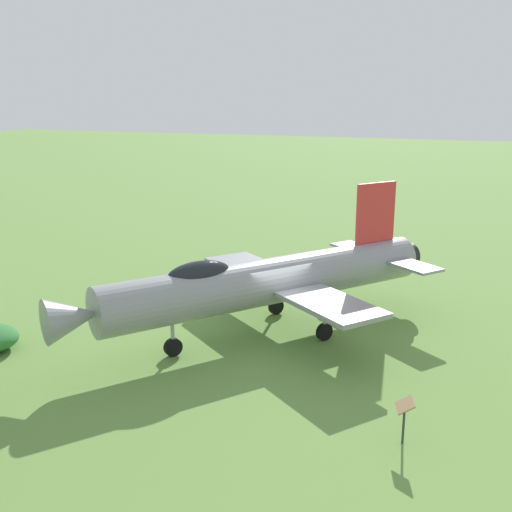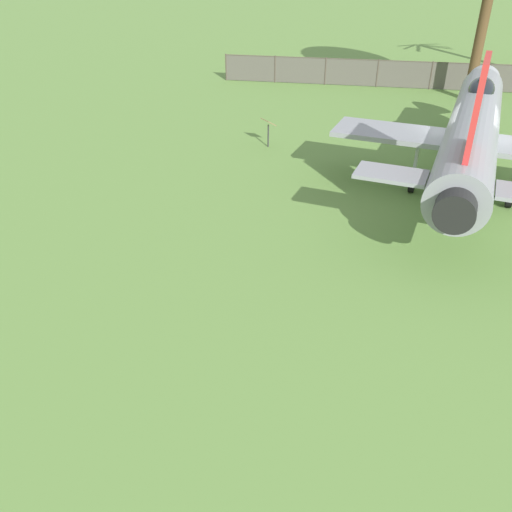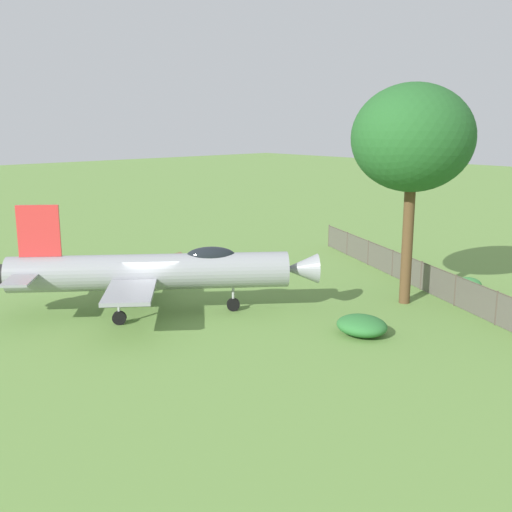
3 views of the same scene
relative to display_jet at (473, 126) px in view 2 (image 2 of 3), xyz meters
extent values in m
plane|color=#668E42|center=(0.30, -0.22, -1.95)|extent=(200.00, 200.00, 0.00)
cylinder|color=gray|center=(0.30, -0.22, -0.04)|extent=(10.84, 8.68, 1.60)
cone|color=gray|center=(-5.12, 3.83, -0.04)|extent=(2.09, 2.05, 1.36)
cylinder|color=black|center=(5.44, -4.07, -0.04)|extent=(1.05, 1.13, 0.96)
ellipsoid|color=black|center=(-1.87, 1.40, 0.64)|extent=(2.30, 2.04, 0.84)
cube|color=red|center=(4.05, -3.03, 1.89)|extent=(1.52, 1.19, 2.26)
cube|color=gray|center=(-0.75, -2.65, -0.24)|extent=(3.66, 3.99, 0.16)
cube|color=gray|center=(3.43, -4.69, 0.12)|extent=(1.96, 2.10, 0.10)
cylinder|color=#A5A8AD|center=(-2.66, 1.99, -0.93)|extent=(0.12, 0.12, 1.46)
cylinder|color=black|center=(-2.66, 1.99, -1.65)|extent=(0.59, 0.50, 0.60)
cylinder|color=#A5A8AD|center=(0.39, -2.16, -0.93)|extent=(0.12, 0.12, 1.46)
cylinder|color=black|center=(0.39, -2.16, -1.65)|extent=(0.59, 0.50, 0.60)
cylinder|color=black|center=(2.19, 0.24, -1.65)|extent=(0.59, 0.50, 0.60)
cylinder|color=brown|center=(-9.58, 6.45, 1.11)|extent=(0.51, 0.51, 6.13)
cylinder|color=#4C4238|center=(-10.92, 8.31, -1.20)|extent=(0.08, 0.08, 1.50)
cylinder|color=#4C4238|center=(-12.15, 5.66, -1.20)|extent=(0.08, 0.08, 1.50)
cylinder|color=#4C4238|center=(-13.38, 3.01, -1.20)|extent=(0.08, 0.08, 1.50)
cylinder|color=#4C4238|center=(-14.61, 0.35, -1.20)|extent=(0.08, 0.08, 1.50)
cylinder|color=#4C4238|center=(-15.84, -2.30, -1.20)|extent=(0.08, 0.08, 1.50)
cylinder|color=#4C4238|center=(-17.07, -4.95, -1.20)|extent=(0.08, 0.08, 1.50)
cylinder|color=#4C4238|center=(-11.53, 6.99, -0.50)|extent=(11.12, 23.90, 0.05)
cube|color=#59544C|center=(-11.53, 6.99, -1.20)|extent=(11.09, 23.89, 1.44)
ellipsoid|color=#387F3D|center=(-13.55, 7.48, -1.58)|extent=(1.50, 1.33, 0.74)
cylinder|color=#333333|center=(-5.09, -5.63, -1.50)|extent=(0.06, 0.06, 0.90)
cube|color=olive|center=(-5.09, -5.63, -0.93)|extent=(0.69, 0.55, 0.25)
camera|label=1|loc=(-18.48, -7.14, 6.18)|focal=42.71mm
camera|label=2|loc=(14.94, -11.16, 5.31)|focal=37.20mm
camera|label=3|loc=(14.56, 22.71, 6.55)|focal=43.19mm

